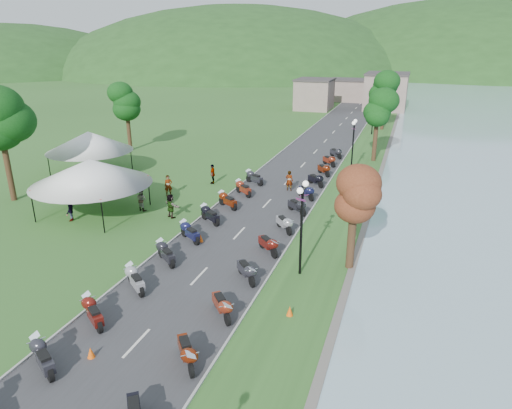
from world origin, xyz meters
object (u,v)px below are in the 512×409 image
(pedestrian_b, at_px, (143,210))
(pedestrian_c, at_px, (71,221))
(pedestrian_a, at_px, (169,196))
(vendor_tent_main, at_px, (93,187))

(pedestrian_b, xyz_separation_m, pedestrian_c, (-3.58, -3.39, 0.00))
(pedestrian_a, bearing_deg, pedestrian_c, -151.98)
(pedestrian_a, xyz_separation_m, pedestrian_b, (-0.24, -3.55, 0.00))
(pedestrian_b, distance_m, pedestrian_c, 4.93)
(pedestrian_a, relative_size, pedestrian_b, 1.04)
(vendor_tent_main, height_order, pedestrian_a, vendor_tent_main)
(pedestrian_c, bearing_deg, pedestrian_b, 108.72)
(vendor_tent_main, distance_m, pedestrian_a, 6.34)
(vendor_tent_main, xyz_separation_m, pedestrian_c, (-0.69, -1.79, -2.00))
(vendor_tent_main, bearing_deg, pedestrian_b, 28.85)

